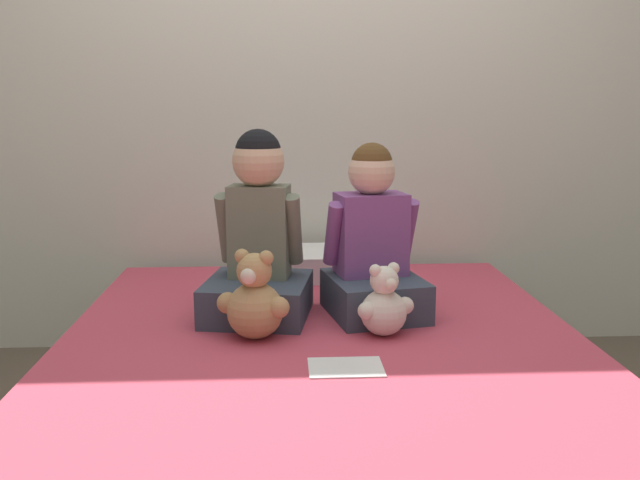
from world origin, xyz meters
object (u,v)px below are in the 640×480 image
at_px(child_on_left, 258,242).
at_px(sign_card, 346,367).
at_px(bed, 323,400).
at_px(teddy_bear_held_by_right_child, 384,305).
at_px(pillow_at_headboard, 312,263).
at_px(child_on_right, 373,246).
at_px(teddy_bear_held_by_left_child, 255,302).

xyz_separation_m(child_on_left, sign_card, (0.26, -0.52, -0.26)).
height_order(bed, sign_card, sign_card).
xyz_separation_m(teddy_bear_held_by_right_child, sign_card, (-0.15, -0.27, -0.10)).
height_order(child_on_left, teddy_bear_held_by_right_child, child_on_left).
bearing_deg(bed, pillow_at_headboard, 90.00).
height_order(child_on_right, teddy_bear_held_by_left_child, child_on_right).
xyz_separation_m(teddy_bear_held_by_left_child, teddy_bear_held_by_right_child, (0.41, 0.01, -0.02)).
relative_size(teddy_bear_held_by_left_child, teddy_bear_held_by_right_child, 1.21).
xyz_separation_m(child_on_left, teddy_bear_held_by_right_child, (0.40, -0.25, -0.16)).
height_order(bed, child_on_left, child_on_left).
xyz_separation_m(child_on_right, pillow_at_headboard, (-0.19, 0.54, -0.18)).
relative_size(child_on_right, sign_card, 2.85).
relative_size(bed, pillow_at_headboard, 3.44).
height_order(pillow_at_headboard, sign_card, pillow_at_headboard).
xyz_separation_m(pillow_at_headboard, sign_card, (0.05, -1.05, -0.05)).
relative_size(bed, sign_card, 9.70).
xyz_separation_m(bed, sign_card, (0.05, -0.23, 0.20)).
xyz_separation_m(bed, teddy_bear_held_by_right_child, (0.20, 0.04, 0.30)).
relative_size(child_on_right, pillow_at_headboard, 1.01).
bearing_deg(teddy_bear_held_by_right_child, pillow_at_headboard, 82.04).
bearing_deg(child_on_left, child_on_right, 9.31).
height_order(child_on_left, sign_card, child_on_left).
bearing_deg(sign_card, child_on_left, 116.56).
bearing_deg(child_on_right, teddy_bear_held_by_left_child, -159.37).
relative_size(child_on_right, teddy_bear_held_by_right_child, 2.54).
xyz_separation_m(bed, child_on_right, (0.19, 0.28, 0.44)).
distance_m(teddy_bear_held_by_left_child, sign_card, 0.39).
bearing_deg(pillow_at_headboard, sign_card, -87.38).
distance_m(teddy_bear_held_by_right_child, pillow_at_headboard, 0.81).
height_order(child_on_left, child_on_right, child_on_left).
bearing_deg(teddy_bear_held_by_left_child, child_on_right, 51.58).
xyz_separation_m(child_on_right, sign_card, (-0.14, -0.52, -0.24)).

